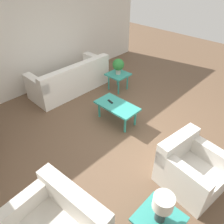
{
  "coord_description": "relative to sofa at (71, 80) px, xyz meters",
  "views": [
    {
      "loc": [
        -2.16,
        2.7,
        3.07
      ],
      "look_at": [
        0.22,
        0.22,
        0.55
      ],
      "focal_mm": 35.0,
      "sensor_mm": 36.0,
      "label": 1
    }
  ],
  "objects": [
    {
      "name": "armchair",
      "position": [
        -3.74,
        0.54,
        0.01
      ],
      "size": [
        0.99,
        0.92,
        0.81
      ],
      "rotation": [
        0.0,
        0.0,
        -1.71
      ],
      "color": "silver",
      "rests_on": "ground_plane"
    },
    {
      "name": "ground_plane",
      "position": [
        -2.24,
        0.3,
        -0.31
      ],
      "size": [
        14.0,
        14.0,
        0.0
      ],
      "primitive_type": "plane",
      "color": "brown"
    },
    {
      "name": "side_table_lamp",
      "position": [
        -3.87,
        1.61,
        0.09
      ],
      "size": [
        0.53,
        0.53,
        0.47
      ],
      "color": "teal",
      "rests_on": "ground_plane"
    },
    {
      "name": "potted_plant",
      "position": [
        -0.88,
        -0.92,
        0.4
      ],
      "size": [
        0.3,
        0.3,
        0.41
      ],
      "color": "#B2ADA3",
      "rests_on": "side_table_plant"
    },
    {
      "name": "sofa",
      "position": [
        0.0,
        0.0,
        0.0
      ],
      "size": [
        0.89,
        2.11,
        0.83
      ],
      "rotation": [
        0.0,
        0.0,
        1.56
      ],
      "color": "white",
      "rests_on": "ground_plane"
    },
    {
      "name": "coffee_table",
      "position": [
        -1.8,
        0.13,
        0.05
      ],
      "size": [
        0.95,
        0.51,
        0.42
      ],
      "color": "teal",
      "rests_on": "ground_plane"
    },
    {
      "name": "side_table_plant",
      "position": [
        -0.88,
        -0.92,
        0.09
      ],
      "size": [
        0.53,
        0.53,
        0.47
      ],
      "color": "teal",
      "rests_on": "ground_plane"
    },
    {
      "name": "table_lamp",
      "position": [
        -3.87,
        1.61,
        0.44
      ],
      "size": [
        0.25,
        0.25,
        0.44
      ],
      "color": "#333333",
      "rests_on": "side_table_lamp"
    },
    {
      "name": "remote_control",
      "position": [
        -1.61,
        0.14,
        0.12
      ],
      "size": [
        0.16,
        0.07,
        0.02
      ],
      "color": "black",
      "rests_on": "coffee_table"
    },
    {
      "name": "wall_right",
      "position": [
        0.82,
        0.3,
        1.04
      ],
      "size": [
        0.12,
        7.2,
        2.7
      ],
      "color": "silver",
      "rests_on": "ground_plane"
    }
  ]
}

